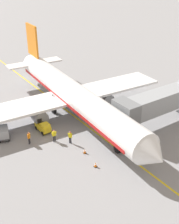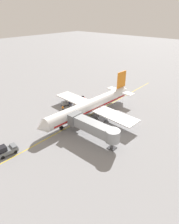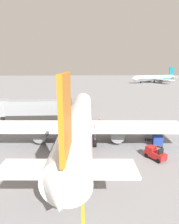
{
  "view_description": "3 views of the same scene",
  "coord_description": "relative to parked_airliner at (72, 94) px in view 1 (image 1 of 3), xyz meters",
  "views": [
    {
      "loc": [
        19.39,
        32.77,
        20.62
      ],
      "look_at": [
        0.9,
        5.8,
        3.3
      ],
      "focal_mm": 46.5,
      "sensor_mm": 36.0,
      "label": 1
    },
    {
      "loc": [
        -34.46,
        39.68,
        28.43
      ],
      "look_at": [
        -3.01,
        3.62,
        3.52
      ],
      "focal_mm": 31.21,
      "sensor_mm": 36.0,
      "label": 2
    },
    {
      "loc": [
        -0.23,
        -27.72,
        11.09
      ],
      "look_at": [
        1.67,
        5.75,
        3.14
      ],
      "focal_mm": 31.53,
      "sensor_mm": 36.0,
      "label": 3
    }
  ],
  "objects": [
    {
      "name": "ground_crew_wing_walker",
      "position": [
        8.64,
        3.73,
        -2.23
      ],
      "size": [
        0.6,
        0.55,
        1.69
      ],
      "color": "#232328",
      "rests_on": "ground"
    },
    {
      "name": "baggage_cart_front",
      "position": [
        10.85,
        0.79,
        -2.24
      ],
      "size": [
        1.87,
        2.98,
        1.58
      ],
      "color": "#4C4C51",
      "rests_on": "ground"
    },
    {
      "name": "jet_bridge",
      "position": [
        -8.57,
        9.18,
        0.27
      ],
      "size": [
        14.67,
        3.5,
        4.98
      ],
      "color": "#93999E",
      "rests_on": "ground"
    },
    {
      "name": "safety_cone_nose_left",
      "position": [
        4.02,
        9.34,
        -2.9
      ],
      "size": [
        0.36,
        0.36,
        0.59
      ],
      "color": "black",
      "rests_on": "ground"
    },
    {
      "name": "ground_crew_marshaller",
      "position": [
        5.8,
        5.02,
        -2.23
      ],
      "size": [
        0.73,
        0.26,
        1.69
      ],
      "color": "#232328",
      "rests_on": "ground"
    },
    {
      "name": "parked_airliner",
      "position": [
        0.0,
        0.0,
        0.0
      ],
      "size": [
        30.26,
        37.34,
        10.63
      ],
      "color": "white",
      "rests_on": "ground"
    },
    {
      "name": "baggage_tug_trailing",
      "position": [
        5.86,
        2.05,
        -2.47
      ],
      "size": [
        1.41,
        2.57,
        1.62
      ],
      "color": "gold",
      "rests_on": "ground"
    },
    {
      "name": "ground_crew_loader",
      "position": [
        4.33,
        6.49,
        -2.23
      ],
      "size": [
        0.38,
        0.7,
        1.69
      ],
      "color": "#232328",
      "rests_on": "ground"
    },
    {
      "name": "safety_cone_nose_right",
      "position": [
        4.45,
        12.17,
        -2.9
      ],
      "size": [
        0.36,
        0.36,
        0.59
      ],
      "color": "black",
      "rests_on": "ground"
    },
    {
      "name": "ground_plane",
      "position": [
        0.22,
        0.3,
        -3.19
      ],
      "size": [
        400.0,
        400.0,
        0.0
      ],
      "primitive_type": "plane",
      "color": "gray"
    },
    {
      "name": "gate_lead_in_line",
      "position": [
        0.22,
        0.3,
        -3.18
      ],
      "size": [
        0.24,
        80.0,
        0.01
      ],
      "primitive_type": "cube",
      "color": "gold",
      "rests_on": "ground"
    }
  ]
}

